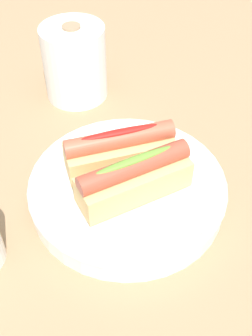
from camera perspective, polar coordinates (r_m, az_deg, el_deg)
The scene contains 5 objects.
ground_plane at distance 0.61m, azimuth 0.76°, elevation -3.79°, with size 2.40×2.40×0.00m, color #9E7A56.
serving_bowl at distance 0.59m, azimuth 0.00°, elevation -2.54°, with size 0.27×0.27×0.04m.
hotdog_front at distance 0.54m, azimuth 1.10°, elevation -1.33°, with size 0.15×0.06×0.06m.
hotdog_back at distance 0.58m, azimuth -1.03°, elevation 2.34°, with size 0.16×0.09×0.06m.
paper_towel_roll at distance 0.77m, azimuth -6.90°, elevation 13.89°, with size 0.11×0.11×0.13m.
Camera 1 is at (-0.22, -0.33, 0.46)m, focal length 45.36 mm.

